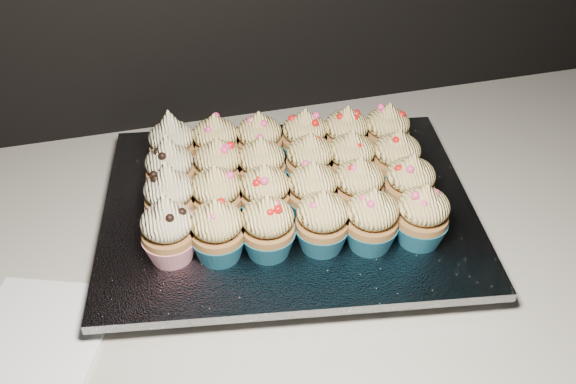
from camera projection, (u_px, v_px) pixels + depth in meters
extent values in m
cube|color=beige|center=(342.00, 236.00, 0.85)|extent=(2.44, 0.64, 0.04)
cube|color=white|center=(40.00, 330.00, 0.70)|extent=(0.18, 0.18, 0.00)
cube|color=black|center=(288.00, 215.00, 0.84)|extent=(0.48, 0.39, 0.02)
cube|color=silver|center=(288.00, 205.00, 0.83)|extent=(0.52, 0.43, 0.01)
cone|color=red|center=(171.00, 247.00, 0.74)|extent=(0.06, 0.06, 0.03)
ellipsoid|color=beige|center=(167.00, 222.00, 0.71)|extent=(0.06, 0.06, 0.04)
cone|color=beige|center=(164.00, 202.00, 0.69)|extent=(0.03, 0.03, 0.03)
cone|color=#1A607C|center=(219.00, 246.00, 0.74)|extent=(0.06, 0.06, 0.03)
ellipsoid|color=#EECD78|center=(217.00, 221.00, 0.71)|extent=(0.06, 0.06, 0.04)
cone|color=#EECD78|center=(215.00, 205.00, 0.70)|extent=(0.03, 0.03, 0.02)
cone|color=#1A607C|center=(268.00, 242.00, 0.74)|extent=(0.06, 0.06, 0.03)
ellipsoid|color=#EECD78|center=(268.00, 217.00, 0.72)|extent=(0.06, 0.06, 0.04)
cone|color=#EECD78|center=(267.00, 201.00, 0.70)|extent=(0.03, 0.03, 0.02)
cone|color=#1A607C|center=(322.00, 236.00, 0.75)|extent=(0.06, 0.06, 0.03)
ellipsoid|color=#EECD78|center=(323.00, 212.00, 0.73)|extent=(0.06, 0.06, 0.04)
cone|color=#EECD78|center=(323.00, 196.00, 0.71)|extent=(0.03, 0.03, 0.02)
cone|color=#1A607C|center=(370.00, 235.00, 0.75)|extent=(0.06, 0.06, 0.03)
ellipsoid|color=#EECD78|center=(373.00, 210.00, 0.73)|extent=(0.06, 0.06, 0.04)
cone|color=#EECD78|center=(374.00, 195.00, 0.71)|extent=(0.03, 0.03, 0.02)
cone|color=#1A607C|center=(420.00, 231.00, 0.76)|extent=(0.06, 0.06, 0.03)
ellipsoid|color=#EECD78|center=(424.00, 206.00, 0.73)|extent=(0.06, 0.06, 0.04)
cone|color=#EECD78|center=(427.00, 190.00, 0.72)|extent=(0.03, 0.03, 0.02)
cone|color=red|center=(172.00, 213.00, 0.78)|extent=(0.06, 0.06, 0.03)
ellipsoid|color=beige|center=(169.00, 189.00, 0.76)|extent=(0.06, 0.06, 0.04)
cone|color=beige|center=(166.00, 170.00, 0.74)|extent=(0.03, 0.03, 0.03)
cone|color=#1A607C|center=(218.00, 211.00, 0.79)|extent=(0.06, 0.06, 0.03)
ellipsoid|color=#EECD78|center=(216.00, 186.00, 0.76)|extent=(0.06, 0.06, 0.04)
cone|color=#EECD78|center=(215.00, 171.00, 0.75)|extent=(0.03, 0.03, 0.02)
cone|color=#1A607C|center=(266.00, 209.00, 0.79)|extent=(0.06, 0.06, 0.03)
ellipsoid|color=#EECD78|center=(265.00, 185.00, 0.76)|extent=(0.06, 0.06, 0.04)
cone|color=#EECD78|center=(264.00, 169.00, 0.75)|extent=(0.03, 0.03, 0.02)
cone|color=#1A607C|center=(312.00, 206.00, 0.79)|extent=(0.06, 0.06, 0.03)
ellipsoid|color=#EECD78|center=(313.00, 182.00, 0.77)|extent=(0.06, 0.06, 0.04)
cone|color=#EECD78|center=(313.00, 166.00, 0.75)|extent=(0.03, 0.03, 0.02)
cone|color=#1A607C|center=(357.00, 202.00, 0.80)|extent=(0.06, 0.06, 0.03)
ellipsoid|color=#EECD78|center=(359.00, 178.00, 0.78)|extent=(0.06, 0.06, 0.04)
cone|color=#EECD78|center=(361.00, 162.00, 0.76)|extent=(0.03, 0.03, 0.02)
cone|color=#1A607C|center=(407.00, 199.00, 0.80)|extent=(0.06, 0.06, 0.03)
ellipsoid|color=#EECD78|center=(411.00, 175.00, 0.78)|extent=(0.06, 0.06, 0.04)
cone|color=#EECD78|center=(413.00, 160.00, 0.77)|extent=(0.03, 0.03, 0.02)
cone|color=red|center=(173.00, 186.00, 0.82)|extent=(0.06, 0.06, 0.03)
ellipsoid|color=beige|center=(169.00, 162.00, 0.80)|extent=(0.06, 0.06, 0.04)
cone|color=beige|center=(166.00, 143.00, 0.78)|extent=(0.03, 0.03, 0.03)
cone|color=#1A607C|center=(220.00, 182.00, 0.83)|extent=(0.06, 0.06, 0.03)
ellipsoid|color=#EECD78|center=(218.00, 158.00, 0.81)|extent=(0.06, 0.06, 0.04)
cone|color=#EECD78|center=(217.00, 143.00, 0.79)|extent=(0.03, 0.03, 0.02)
cone|color=#1A607C|center=(262.00, 181.00, 0.83)|extent=(0.06, 0.06, 0.03)
ellipsoid|color=#EECD78|center=(261.00, 157.00, 0.81)|extent=(0.06, 0.06, 0.04)
cone|color=#EECD78|center=(261.00, 142.00, 0.79)|extent=(0.03, 0.03, 0.02)
cone|color=#1A607C|center=(309.00, 176.00, 0.84)|extent=(0.06, 0.06, 0.03)
ellipsoid|color=#EECD78|center=(310.00, 153.00, 0.82)|extent=(0.06, 0.06, 0.04)
cone|color=#EECD78|center=(310.00, 138.00, 0.80)|extent=(0.03, 0.03, 0.02)
cone|color=#1A607C|center=(350.00, 174.00, 0.84)|extent=(0.06, 0.06, 0.03)
ellipsoid|color=#EECD78|center=(351.00, 151.00, 0.82)|extent=(0.06, 0.06, 0.04)
cone|color=#EECD78|center=(353.00, 136.00, 0.81)|extent=(0.03, 0.03, 0.02)
cone|color=#1A607C|center=(394.00, 173.00, 0.84)|extent=(0.06, 0.06, 0.03)
ellipsoid|color=#EECD78|center=(398.00, 150.00, 0.82)|extent=(0.06, 0.06, 0.04)
cone|color=#EECD78|center=(400.00, 135.00, 0.81)|extent=(0.03, 0.03, 0.02)
cone|color=red|center=(175.00, 160.00, 0.87)|extent=(0.06, 0.06, 0.03)
ellipsoid|color=beige|center=(171.00, 137.00, 0.84)|extent=(0.06, 0.06, 0.04)
cone|color=beige|center=(169.00, 119.00, 0.83)|extent=(0.03, 0.03, 0.03)
cone|color=#1A607C|center=(217.00, 157.00, 0.87)|extent=(0.06, 0.06, 0.03)
ellipsoid|color=#EECD78|center=(215.00, 134.00, 0.85)|extent=(0.06, 0.06, 0.04)
cone|color=#EECD78|center=(214.00, 119.00, 0.84)|extent=(0.03, 0.03, 0.02)
cone|color=#1A607C|center=(260.00, 155.00, 0.88)|extent=(0.06, 0.06, 0.03)
ellipsoid|color=#EECD78|center=(259.00, 132.00, 0.85)|extent=(0.06, 0.06, 0.04)
cone|color=#EECD78|center=(259.00, 117.00, 0.84)|extent=(0.03, 0.03, 0.02)
cone|color=#1A607C|center=(304.00, 152.00, 0.88)|extent=(0.06, 0.06, 0.03)
ellipsoid|color=#EECD78|center=(305.00, 129.00, 0.86)|extent=(0.06, 0.06, 0.04)
cone|color=#EECD78|center=(305.00, 114.00, 0.84)|extent=(0.03, 0.03, 0.02)
cone|color=#1A607C|center=(345.00, 149.00, 0.89)|extent=(0.06, 0.06, 0.03)
ellipsoid|color=#EECD78|center=(347.00, 126.00, 0.86)|extent=(0.06, 0.06, 0.04)
cone|color=#EECD78|center=(348.00, 111.00, 0.85)|extent=(0.03, 0.03, 0.02)
cone|color=#1A607C|center=(385.00, 146.00, 0.89)|extent=(0.06, 0.06, 0.03)
ellipsoid|color=#EECD78|center=(388.00, 123.00, 0.87)|extent=(0.06, 0.06, 0.04)
cone|color=#EECD78|center=(390.00, 109.00, 0.86)|extent=(0.03, 0.03, 0.02)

